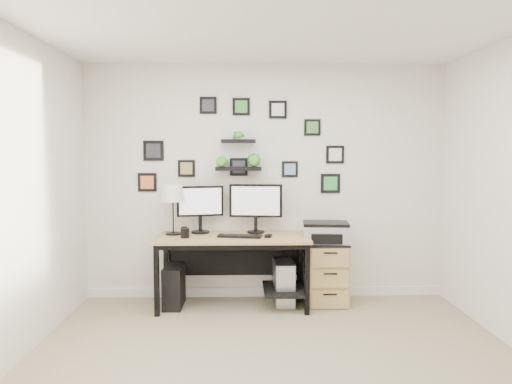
{
  "coord_description": "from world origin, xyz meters",
  "views": [
    {
      "loc": [
        -0.24,
        -3.55,
        1.65
      ],
      "look_at": [
        -0.11,
        1.83,
        1.2
      ],
      "focal_mm": 35.0,
      "sensor_mm": 36.0,
      "label": 1
    }
  ],
  "objects_px": {
    "monitor_left": "(200,206)",
    "table_lamp": "(173,194)",
    "mug": "(185,233)",
    "file_cabinet": "(326,272)",
    "desk": "(236,247)",
    "monitor_right": "(256,204)",
    "pc_tower_black": "(174,286)",
    "printer": "(326,232)",
    "pc_tower_grey": "(284,282)"
  },
  "relations": [
    {
      "from": "table_lamp",
      "to": "pc_tower_grey",
      "type": "xyz_separation_m",
      "value": [
        1.18,
        -0.05,
        -0.96
      ]
    },
    {
      "from": "file_cabinet",
      "to": "printer",
      "type": "height_order",
      "value": "printer"
    },
    {
      "from": "pc_tower_grey",
      "to": "mug",
      "type": "bearing_deg",
      "value": -170.92
    },
    {
      "from": "mug",
      "to": "file_cabinet",
      "type": "height_order",
      "value": "mug"
    },
    {
      "from": "mug",
      "to": "file_cabinet",
      "type": "distance_m",
      "value": 1.57
    },
    {
      "from": "monitor_right",
      "to": "pc_tower_grey",
      "type": "distance_m",
      "value": 0.9
    },
    {
      "from": "table_lamp",
      "to": "printer",
      "type": "height_order",
      "value": "table_lamp"
    },
    {
      "from": "monitor_right",
      "to": "printer",
      "type": "xyz_separation_m",
      "value": [
        0.74,
        -0.13,
        -0.29
      ]
    },
    {
      "from": "pc_tower_grey",
      "to": "file_cabinet",
      "type": "height_order",
      "value": "file_cabinet"
    },
    {
      "from": "mug",
      "to": "monitor_left",
      "type": "bearing_deg",
      "value": 65.53
    },
    {
      "from": "table_lamp",
      "to": "file_cabinet",
      "type": "bearing_deg",
      "value": -1.17
    },
    {
      "from": "desk",
      "to": "monitor_right",
      "type": "xyz_separation_m",
      "value": [
        0.21,
        0.16,
        0.44
      ]
    },
    {
      "from": "table_lamp",
      "to": "pc_tower_black",
      "type": "relative_size",
      "value": 1.25
    },
    {
      "from": "file_cabinet",
      "to": "table_lamp",
      "type": "bearing_deg",
      "value": 178.83
    },
    {
      "from": "table_lamp",
      "to": "monitor_left",
      "type": "bearing_deg",
      "value": 16.26
    },
    {
      "from": "table_lamp",
      "to": "file_cabinet",
      "type": "xyz_separation_m",
      "value": [
        1.64,
        -0.03,
        -0.85
      ]
    },
    {
      "from": "table_lamp",
      "to": "printer",
      "type": "relative_size",
      "value": 1.08
    },
    {
      "from": "monitor_left",
      "to": "pc_tower_grey",
      "type": "relative_size",
      "value": 1.09
    },
    {
      "from": "table_lamp",
      "to": "mug",
      "type": "relative_size",
      "value": 5.43
    },
    {
      "from": "monitor_left",
      "to": "table_lamp",
      "type": "height_order",
      "value": "table_lamp"
    },
    {
      "from": "table_lamp",
      "to": "mug",
      "type": "bearing_deg",
      "value": -54.81
    },
    {
      "from": "mug",
      "to": "pc_tower_black",
      "type": "xyz_separation_m",
      "value": [
        -0.14,
        0.1,
        -0.58
      ]
    },
    {
      "from": "desk",
      "to": "monitor_right",
      "type": "bearing_deg",
      "value": 37.48
    },
    {
      "from": "mug",
      "to": "printer",
      "type": "distance_m",
      "value": 1.49
    },
    {
      "from": "monitor_left",
      "to": "pc_tower_black",
      "type": "bearing_deg",
      "value": -143.93
    },
    {
      "from": "mug",
      "to": "monitor_right",
      "type": "bearing_deg",
      "value": 20.88
    },
    {
      "from": "file_cabinet",
      "to": "desk",
      "type": "bearing_deg",
      "value": -176.56
    },
    {
      "from": "desk",
      "to": "file_cabinet",
      "type": "relative_size",
      "value": 2.39
    },
    {
      "from": "table_lamp",
      "to": "pc_tower_black",
      "type": "xyz_separation_m",
      "value": [
        0.01,
        -0.11,
        -0.97
      ]
    },
    {
      "from": "desk",
      "to": "file_cabinet",
      "type": "bearing_deg",
      "value": 3.44
    },
    {
      "from": "desk",
      "to": "monitor_right",
      "type": "height_order",
      "value": "monitor_right"
    },
    {
      "from": "monitor_right",
      "to": "file_cabinet",
      "type": "height_order",
      "value": "monitor_right"
    },
    {
      "from": "table_lamp",
      "to": "mug",
      "type": "distance_m",
      "value": 0.46
    },
    {
      "from": "monitor_right",
      "to": "pc_tower_black",
      "type": "xyz_separation_m",
      "value": [
        -0.87,
        -0.18,
        -0.85
      ]
    },
    {
      "from": "pc_tower_black",
      "to": "printer",
      "type": "height_order",
      "value": "printer"
    },
    {
      "from": "printer",
      "to": "pc_tower_grey",
      "type": "bearing_deg",
      "value": 177.6
    },
    {
      "from": "desk",
      "to": "printer",
      "type": "xyz_separation_m",
      "value": [
        0.95,
        0.03,
        0.15
      ]
    },
    {
      "from": "desk",
      "to": "mug",
      "type": "bearing_deg",
      "value": -167.23
    },
    {
      "from": "mug",
      "to": "printer",
      "type": "relative_size",
      "value": 0.2
    },
    {
      "from": "monitor_right",
      "to": "file_cabinet",
      "type": "bearing_deg",
      "value": -7.78
    },
    {
      "from": "table_lamp",
      "to": "pc_tower_grey",
      "type": "distance_m",
      "value": 1.52
    },
    {
      "from": "table_lamp",
      "to": "desk",
      "type": "bearing_deg",
      "value": -7.75
    },
    {
      "from": "file_cabinet",
      "to": "printer",
      "type": "relative_size",
      "value": 1.33
    },
    {
      "from": "monitor_right",
      "to": "printer",
      "type": "height_order",
      "value": "monitor_right"
    },
    {
      "from": "monitor_right",
      "to": "file_cabinet",
      "type": "relative_size",
      "value": 0.86
    },
    {
      "from": "printer",
      "to": "mug",
      "type": "bearing_deg",
      "value": -174.34
    },
    {
      "from": "pc_tower_black",
      "to": "file_cabinet",
      "type": "distance_m",
      "value": 1.64
    },
    {
      "from": "desk",
      "to": "pc_tower_black",
      "type": "xyz_separation_m",
      "value": [
        -0.66,
        -0.02,
        -0.41
      ]
    },
    {
      "from": "monitor_right",
      "to": "mug",
      "type": "bearing_deg",
      "value": -159.12
    },
    {
      "from": "monitor_left",
      "to": "mug",
      "type": "relative_size",
      "value": 5.16
    }
  ]
}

